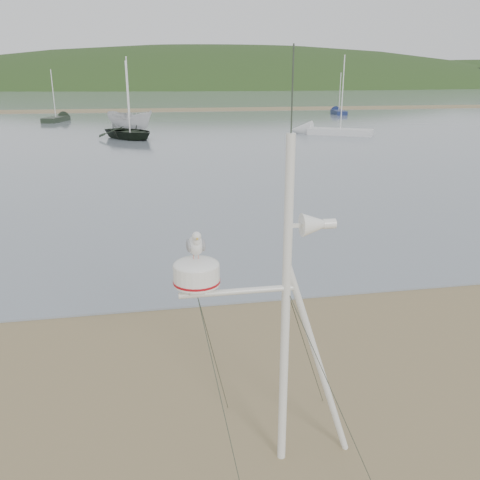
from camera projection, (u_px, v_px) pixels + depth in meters
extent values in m
plane|color=olive|center=(68.00, 447.00, 6.84)|extent=(560.00, 560.00, 0.00)
cube|color=slate|center=(137.00, 95.00, 130.27)|extent=(560.00, 256.00, 0.04)
cube|color=olive|center=(134.00, 110.00, 72.27)|extent=(560.00, 7.00, 0.07)
ellipsoid|color=#1F3616|center=(227.00, 135.00, 240.35)|extent=(400.00, 180.00, 80.00)
cube|color=beige|center=(36.00, 78.00, 182.60)|extent=(8.40, 6.30, 8.00)
cube|color=beige|center=(110.00, 78.00, 187.14)|extent=(8.40, 6.30, 8.00)
cube|color=beige|center=(180.00, 78.00, 191.67)|extent=(8.40, 6.30, 8.00)
cube|color=beige|center=(248.00, 78.00, 196.21)|extent=(8.40, 6.30, 8.00)
cube|color=beige|center=(312.00, 78.00, 200.74)|extent=(8.40, 6.30, 8.00)
cube|color=beige|center=(374.00, 78.00, 205.28)|extent=(8.40, 6.30, 8.00)
cube|color=beige|center=(432.00, 78.00, 209.81)|extent=(8.40, 6.30, 8.00)
cylinder|color=white|center=(286.00, 312.00, 6.02)|extent=(0.10, 0.10, 4.18)
cylinder|color=white|center=(318.00, 362.00, 6.32)|extent=(0.97, 0.08, 2.75)
cylinder|color=white|center=(238.00, 291.00, 5.82)|extent=(1.36, 0.07, 0.07)
cylinder|color=#2D382D|center=(292.00, 92.00, 5.24)|extent=(0.02, 0.02, 0.94)
cube|color=white|center=(197.00, 288.00, 5.72)|extent=(0.17, 0.17, 0.09)
cylinder|color=white|center=(196.00, 275.00, 5.67)|extent=(0.52, 0.52, 0.23)
cylinder|color=#B20C15|center=(197.00, 281.00, 5.69)|extent=(0.53, 0.53, 0.03)
ellipsoid|color=white|center=(196.00, 265.00, 5.63)|extent=(0.52, 0.52, 0.15)
cone|color=white|center=(313.00, 225.00, 5.74)|extent=(0.27, 0.27, 0.27)
cylinder|color=white|center=(329.00, 224.00, 5.77)|extent=(0.15, 0.12, 0.12)
cube|color=white|center=(297.00, 225.00, 5.71)|extent=(0.21, 0.04, 0.04)
cylinder|color=tan|center=(194.00, 256.00, 5.59)|extent=(0.01, 0.01, 0.07)
cylinder|color=tan|center=(198.00, 256.00, 5.60)|extent=(0.01, 0.01, 0.07)
ellipsoid|color=white|center=(196.00, 245.00, 5.56)|extent=(0.18, 0.28, 0.21)
ellipsoid|color=gray|center=(189.00, 246.00, 5.53)|extent=(0.05, 0.23, 0.13)
ellipsoid|color=gray|center=(203.00, 245.00, 5.56)|extent=(0.05, 0.23, 0.13)
cone|color=white|center=(194.00, 243.00, 5.70)|extent=(0.09, 0.08, 0.09)
ellipsoid|color=white|center=(196.00, 241.00, 5.43)|extent=(0.08, 0.08, 0.12)
sphere|color=white|center=(197.00, 236.00, 5.39)|extent=(0.10, 0.10, 0.10)
cone|color=gold|center=(197.00, 238.00, 5.34)|extent=(0.02, 0.05, 0.02)
imported|color=black|center=(128.00, 106.00, 39.01)|extent=(3.50, 2.97, 5.02)
imported|color=silver|center=(129.00, 103.00, 44.51)|extent=(2.60, 2.59, 4.84)
cube|color=silver|center=(340.00, 132.00, 42.42)|extent=(5.39, 4.23, 0.50)
cone|color=silver|center=(301.00, 130.00, 43.58)|extent=(2.47, 2.42, 1.69)
cylinder|color=white|center=(343.00, 93.00, 41.44)|extent=(0.08, 0.08, 5.82)
cube|color=black|center=(56.00, 119.00, 54.64)|extent=(2.53, 4.64, 0.50)
cone|color=black|center=(67.00, 117.00, 57.32)|extent=(1.77, 1.87, 1.42)
cylinder|color=white|center=(53.00, 93.00, 53.81)|extent=(0.08, 0.08, 4.87)
cube|color=#142049|center=(339.00, 112.00, 65.01)|extent=(1.95, 4.33, 0.50)
cone|color=#142049|center=(334.00, 111.00, 67.55)|extent=(1.54, 1.65, 1.34)
cylinder|color=white|center=(340.00, 92.00, 64.22)|extent=(0.08, 0.08, 4.59)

